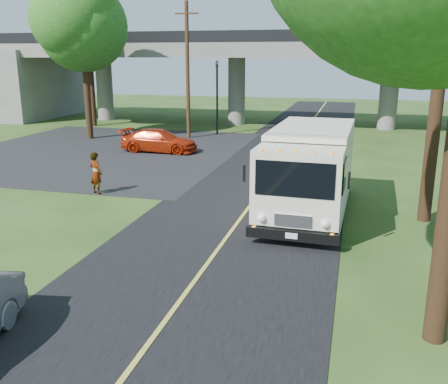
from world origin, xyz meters
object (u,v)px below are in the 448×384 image
(step_van, at_px, (309,168))
(traffic_signal, at_px, (217,90))
(tree_left_far, at_px, (89,30))
(utility_pole, at_px, (188,70))
(tree_left_lot, at_px, (83,18))
(pedestrian, at_px, (96,173))
(red_sedan, at_px, (159,141))

(step_van, bearing_deg, traffic_signal, 117.30)
(traffic_signal, xyz_separation_m, tree_left_far, (-10.79, 1.84, 4.25))
(utility_pole, xyz_separation_m, step_van, (9.70, -15.27, -2.92))
(traffic_signal, bearing_deg, tree_left_lot, -151.89)
(step_van, distance_m, pedestrian, 8.76)
(traffic_signal, height_order, red_sedan, traffic_signal)
(utility_pole, height_order, pedestrian, utility_pole)
(tree_left_far, distance_m, red_sedan, 14.72)
(step_van, bearing_deg, pedestrian, 178.76)
(traffic_signal, relative_size, red_sedan, 1.13)
(traffic_signal, relative_size, tree_left_lot, 0.50)
(step_van, bearing_deg, tree_left_lot, 142.57)
(tree_left_lot, height_order, step_van, tree_left_lot)
(tree_left_lot, relative_size, step_van, 1.41)
(step_van, relative_size, red_sedan, 1.62)
(utility_pole, height_order, tree_left_far, tree_left_far)
(utility_pole, bearing_deg, tree_left_far, 157.57)
(tree_left_lot, distance_m, tree_left_far, 6.72)
(pedestrian, bearing_deg, tree_left_far, -37.70)
(red_sedan, bearing_deg, pedestrian, -173.32)
(tree_left_far, height_order, pedestrian, tree_left_far)
(utility_pole, distance_m, tree_left_far, 10.45)
(red_sedan, bearing_deg, step_van, -134.99)
(tree_left_lot, xyz_separation_m, red_sedan, (6.27, -3.20, -7.24))
(traffic_signal, distance_m, tree_left_lot, 10.01)
(tree_left_lot, height_order, tree_left_far, tree_left_lot)
(tree_left_lot, bearing_deg, step_van, -39.32)
(step_van, distance_m, red_sedan, 13.92)
(tree_left_far, relative_size, red_sedan, 2.16)
(red_sedan, bearing_deg, tree_left_lot, 63.51)
(traffic_signal, xyz_separation_m, tree_left_lot, (-7.79, -4.16, 4.70))
(utility_pole, bearing_deg, step_van, -57.56)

